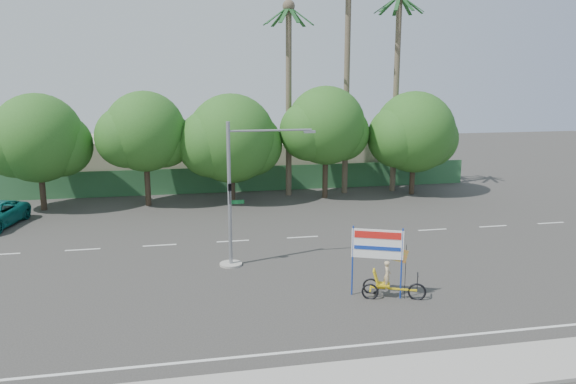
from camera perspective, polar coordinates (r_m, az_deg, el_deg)
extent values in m
plane|color=#33302D|center=(24.45, 1.05, -10.08)|extent=(120.00, 120.00, 0.00)
cube|color=gray|center=(17.91, 6.47, -18.66)|extent=(50.00, 2.40, 0.12)
cube|color=#336B3D|center=(44.67, -4.85, 1.31)|extent=(38.00, 0.08, 2.00)
cube|color=#B8AF93|center=(48.95, -17.21, 2.93)|extent=(12.00, 8.00, 4.00)
cube|color=#B8AF93|center=(50.38, 3.63, 3.44)|extent=(14.00, 8.00, 3.60)
cylinder|color=#473828|center=(41.83, -23.71, 0.68)|extent=(0.40, 0.40, 3.52)
sphere|color=#224E16|center=(41.39, -24.07, 5.03)|extent=(6.00, 6.00, 6.00)
sphere|color=#224E16|center=(41.46, -22.10, 4.42)|extent=(4.32, 4.32, 4.32)
sphere|color=#224E16|center=(41.50, -25.93, 4.44)|extent=(4.56, 4.56, 4.56)
cylinder|color=#473828|center=(40.86, -14.10, 1.24)|extent=(0.40, 0.40, 3.74)
sphere|color=#224E16|center=(40.39, -14.34, 5.99)|extent=(5.60, 5.60, 5.60)
sphere|color=#224E16|center=(40.71, -12.50, 5.27)|extent=(4.03, 4.03, 4.03)
sphere|color=#224E16|center=(40.26, -16.13, 5.39)|extent=(4.26, 4.26, 4.26)
cylinder|color=#473828|center=(41.03, -5.69, 1.27)|extent=(0.40, 0.40, 3.30)
sphere|color=#224E16|center=(40.59, -5.78, 5.44)|extent=(6.40, 6.40, 6.40)
sphere|color=#224E16|center=(41.11, -3.80, 4.82)|extent=(4.61, 4.61, 4.61)
sphere|color=#224E16|center=(40.26, -7.78, 4.91)|extent=(4.86, 4.86, 4.86)
cylinder|color=#473828|center=(42.22, 3.80, 2.00)|extent=(0.40, 0.40, 3.87)
sphere|color=#224E16|center=(41.76, 3.87, 6.76)|extent=(5.80, 5.80, 5.80)
sphere|color=#224E16|center=(42.47, 5.46, 5.98)|extent=(4.18, 4.18, 4.18)
sphere|color=#224E16|center=(41.23, 2.19, 6.22)|extent=(4.41, 4.41, 4.41)
cylinder|color=#473828|center=(44.57, 12.52, 1.98)|extent=(0.40, 0.40, 3.43)
sphere|color=#224E16|center=(44.16, 12.70, 5.97)|extent=(6.20, 6.20, 6.20)
sphere|color=#224E16|center=(45.07, 14.15, 5.31)|extent=(4.46, 4.46, 4.46)
sphere|color=#224E16|center=(43.42, 11.13, 5.52)|extent=(4.71, 4.71, 4.71)
cylinder|color=#70604C|center=(43.60, 5.98, 10.94)|extent=(0.44, 0.44, 17.00)
cylinder|color=#70604C|center=(44.97, 10.90, 9.55)|extent=(0.44, 0.44, 15.00)
cube|color=#1C4C21|center=(45.61, 12.40, 18.13)|extent=(1.91, 0.28, 1.36)
cube|color=#1C4C21|center=(46.07, 11.82, 18.09)|extent=(1.65, 1.44, 1.36)
cube|color=#1C4C21|center=(46.16, 10.99, 18.11)|extent=(0.61, 1.93, 1.36)
cube|color=#1C4C21|center=(45.83, 10.27, 18.18)|extent=(1.20, 1.80, 1.36)
cube|color=#1C4C21|center=(45.22, 10.00, 18.28)|extent=(1.89, 0.92, 1.36)
cube|color=#1C4C21|center=(44.62, 10.31, 18.36)|extent=(1.89, 0.92, 1.36)
cube|color=#1C4C21|center=(44.32, 11.08, 18.38)|extent=(1.20, 1.80, 1.36)
cube|color=#1C4C21|center=(44.46, 11.94, 18.32)|extent=(0.61, 1.93, 1.36)
cube|color=#1C4C21|center=(44.97, 12.46, 18.22)|extent=(1.65, 1.44, 1.36)
cylinder|color=#70604C|center=(42.54, 0.07, 8.96)|extent=(0.44, 0.44, 14.00)
sphere|color=#70604C|center=(42.77, 0.07, 18.37)|extent=(0.90, 0.90, 0.90)
cube|color=#1C4C21|center=(42.89, 1.36, 17.47)|extent=(1.91, 0.28, 1.36)
cube|color=#1C4C21|center=(43.43, 0.88, 17.40)|extent=(1.65, 1.44, 1.36)
cube|color=#1C4C21|center=(43.63, 0.04, 17.37)|extent=(0.61, 1.93, 1.36)
cube|color=#1C4C21|center=(43.40, -0.79, 17.40)|extent=(1.20, 1.80, 1.36)
cube|color=#1C4C21|center=(42.85, -1.24, 17.47)|extent=(1.89, 0.92, 1.36)
cube|color=#1C4C21|center=(42.22, -1.07, 17.56)|extent=(1.89, 0.92, 1.36)
cube|color=#1C4C21|center=(41.81, -0.36, 17.61)|extent=(1.20, 1.80, 1.36)
cube|color=#1C4C21|center=(41.83, 0.56, 17.61)|extent=(0.61, 1.93, 1.36)
cube|color=#1C4C21|center=(42.26, 1.25, 17.55)|extent=(1.65, 1.44, 1.36)
cylinder|color=gray|center=(27.78, -5.82, -7.30)|extent=(1.10, 1.10, 0.10)
cylinder|color=gray|center=(26.86, -5.97, -0.32)|extent=(0.18, 0.18, 7.00)
cylinder|color=gray|center=(26.64, -1.80, 6.28)|extent=(4.00, 0.10, 0.10)
cube|color=gray|center=(27.03, 2.20, 6.14)|extent=(0.55, 0.20, 0.12)
imported|color=black|center=(26.62, -5.93, -0.21)|extent=(0.16, 0.20, 1.00)
cube|color=#14662D|center=(26.96, -5.22, -1.02)|extent=(0.70, 0.04, 0.18)
torus|color=black|center=(24.11, 12.97, -9.87)|extent=(0.73, 0.38, 0.76)
torus|color=black|center=(24.42, 8.43, -9.46)|extent=(0.68, 0.35, 0.71)
torus|color=black|center=(23.84, 8.34, -10.00)|extent=(0.68, 0.35, 0.71)
cube|color=gold|center=(24.07, 10.68, -9.63)|extent=(1.78, 0.80, 0.07)
cube|color=gold|center=(24.12, 8.38, -9.67)|extent=(0.32, 0.64, 0.06)
cube|color=gold|center=(24.02, 9.61, -9.23)|extent=(0.70, 0.65, 0.07)
cube|color=gold|center=(23.92, 8.91, -8.50)|extent=(0.42, 0.53, 0.61)
cylinder|color=black|center=(23.95, 13.02, -8.87)|extent=(0.04, 0.04, 0.62)
cube|color=black|center=(23.85, 13.05, -8.19)|extent=(0.24, 0.48, 0.04)
imported|color=#CCB284|center=(23.87, 10.05, -8.30)|extent=(0.44, 0.52, 1.21)
cylinder|color=#1637AB|center=(23.76, 6.57, -6.94)|extent=(0.08, 0.08, 3.02)
cylinder|color=#1637AB|center=(23.69, 11.46, -7.16)|extent=(0.08, 0.08, 3.02)
cube|color=white|center=(23.47, 9.07, -5.25)|extent=(1.98, 0.88, 1.23)
cube|color=red|center=(23.32, 9.10, -4.35)|extent=(1.76, 0.76, 0.29)
cube|color=#1637AB|center=(23.48, 9.06, -5.67)|extent=(1.76, 0.76, 0.16)
cylinder|color=black|center=(23.80, 11.84, -7.94)|extent=(0.03, 0.03, 2.35)
cube|color=red|center=(23.57, 10.96, -6.24)|extent=(0.92, 0.41, 0.73)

